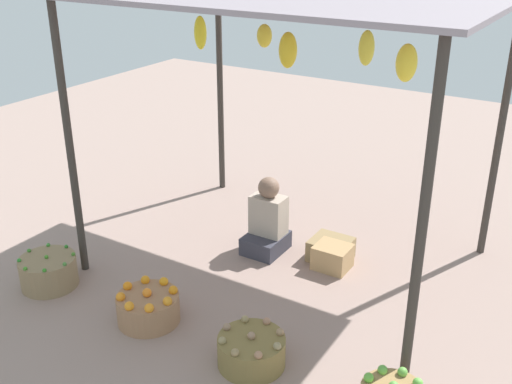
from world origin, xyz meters
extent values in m
plane|color=gray|center=(0.00, 0.00, 0.00)|extent=(14.00, 14.00, 0.00)
cylinder|color=#38332D|center=(-1.57, -1.16, 1.24)|extent=(0.07, 0.07, 2.49)
cylinder|color=#38332D|center=(1.57, -1.16, 1.24)|extent=(0.07, 0.07, 2.49)
cylinder|color=#38332D|center=(-1.57, 1.16, 1.24)|extent=(0.07, 0.07, 2.49)
cylinder|color=#38332D|center=(1.57, 1.16, 1.24)|extent=(0.07, 0.07, 2.49)
ellipsoid|color=yellow|center=(-1.11, 0.19, 2.06)|extent=(0.12, 0.12, 0.32)
ellipsoid|color=gold|center=(-0.50, 0.37, 2.06)|extent=(0.14, 0.14, 0.22)
ellipsoid|color=yellow|center=(0.02, -0.13, 2.06)|extent=(0.15, 0.15, 0.30)
ellipsoid|color=yellow|center=(0.54, 0.30, 2.06)|extent=(0.13, 0.13, 0.30)
ellipsoid|color=yellow|center=(1.02, -0.10, 2.06)|extent=(0.16, 0.16, 0.29)
cube|color=#393945|center=(-0.28, 0.04, 0.09)|extent=(0.36, 0.44, 0.18)
cube|color=#BBA997|center=(-0.28, 0.09, 0.38)|extent=(0.34, 0.22, 0.40)
sphere|color=#866753|center=(-0.28, 0.09, 0.67)|extent=(0.21, 0.21, 0.21)
cylinder|color=#907855|center=(-1.63, -1.53, 0.14)|extent=(0.51, 0.51, 0.28)
sphere|color=#3D8625|center=(-1.63, -1.53, 0.29)|extent=(0.04, 0.04, 0.04)
sphere|color=#407F36|center=(-1.39, -1.53, 0.29)|extent=(0.04, 0.04, 0.04)
sphere|color=#42802A|center=(-1.46, -1.37, 0.29)|extent=(0.04, 0.04, 0.04)
sphere|color=#2E8229|center=(-1.63, -1.30, 0.29)|extent=(0.04, 0.04, 0.04)
sphere|color=green|center=(-1.79, -1.37, 0.29)|extent=(0.04, 0.04, 0.04)
sphere|color=#3D882C|center=(-1.86, -1.53, 0.29)|extent=(0.04, 0.04, 0.04)
sphere|color=#2E8E2E|center=(-1.79, -1.69, 0.29)|extent=(0.04, 0.04, 0.04)
sphere|color=#409027|center=(-1.63, -1.76, 0.29)|extent=(0.04, 0.04, 0.04)
sphere|color=#338B25|center=(-1.46, -1.69, 0.29)|extent=(0.04, 0.04, 0.04)
cylinder|color=#A47754|center=(-0.50, -1.48, 0.12)|extent=(0.52, 0.52, 0.24)
sphere|color=orange|center=(-0.50, -1.48, 0.27)|extent=(0.08, 0.08, 0.08)
sphere|color=orange|center=(-0.29, -1.48, 0.26)|extent=(0.08, 0.08, 0.08)
sphere|color=orange|center=(-0.35, -1.33, 0.26)|extent=(0.08, 0.08, 0.08)
sphere|color=orange|center=(-0.50, -1.26, 0.26)|extent=(0.08, 0.08, 0.08)
sphere|color=orange|center=(-0.65, -1.33, 0.26)|extent=(0.08, 0.08, 0.08)
sphere|color=orange|center=(-0.71, -1.48, 0.26)|extent=(0.08, 0.08, 0.08)
sphere|color=orange|center=(-0.65, -1.63, 0.26)|extent=(0.08, 0.08, 0.08)
sphere|color=orange|center=(-0.50, -1.69, 0.26)|extent=(0.08, 0.08, 0.08)
sphere|color=orange|center=(-0.35, -1.63, 0.26)|extent=(0.08, 0.08, 0.08)
cylinder|color=olive|center=(0.52, -1.49, 0.12)|extent=(0.51, 0.51, 0.23)
sphere|color=#9A775C|center=(0.52, -1.49, 0.25)|extent=(0.06, 0.06, 0.06)
sphere|color=#97875F|center=(0.73, -1.49, 0.25)|extent=(0.06, 0.06, 0.06)
sphere|color=#A07C59|center=(0.67, -1.34, 0.25)|extent=(0.06, 0.06, 0.06)
sphere|color=#A6765A|center=(0.52, -1.28, 0.25)|extent=(0.06, 0.06, 0.06)
sphere|color=#978155|center=(0.36, -1.34, 0.25)|extent=(0.06, 0.06, 0.06)
sphere|color=#96765B|center=(0.30, -1.49, 0.25)|extent=(0.06, 0.06, 0.06)
sphere|color=#968357|center=(0.36, -1.65, 0.25)|extent=(0.06, 0.06, 0.06)
sphere|color=#977E54|center=(0.52, -1.71, 0.25)|extent=(0.06, 0.06, 0.06)
sphere|color=#A47758|center=(0.67, -1.65, 0.25)|extent=(0.06, 0.06, 0.06)
sphere|color=#6ABA47|center=(1.72, -1.37, 0.28)|extent=(0.07, 0.07, 0.07)
sphere|color=#63AD42|center=(1.60, -1.32, 0.28)|extent=(0.07, 0.07, 0.07)
sphere|color=#67B846|center=(1.48, -1.37, 0.28)|extent=(0.07, 0.07, 0.07)
sphere|color=#65B841|center=(1.43, -1.49, 0.28)|extent=(0.07, 0.07, 0.07)
cube|color=tan|center=(0.43, 0.09, 0.12)|extent=(0.33, 0.29, 0.23)
cube|color=#997E53|center=(0.35, 0.23, 0.11)|extent=(0.38, 0.35, 0.21)
camera|label=1|loc=(2.48, -4.63, 3.04)|focal=43.16mm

